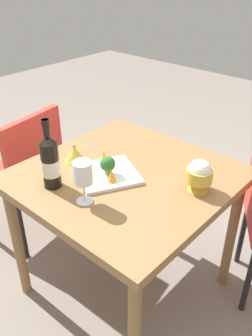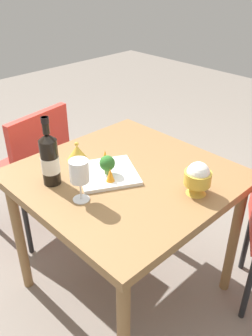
# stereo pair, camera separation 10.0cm
# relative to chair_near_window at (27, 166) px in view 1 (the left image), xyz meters

# --- Properties ---
(ground_plane) EXTENTS (8.00, 8.00, 0.00)m
(ground_plane) POSITION_rel_chair_near_window_xyz_m (-0.69, -0.08, -0.53)
(ground_plane) COLOR gray
(dining_table) EXTENTS (0.88, 0.88, 0.72)m
(dining_table) POSITION_rel_chair_near_window_xyz_m (-0.69, -0.08, 0.11)
(dining_table) COLOR olive
(dining_table) RESTS_ON ground_plane
(chair_near_window) EXTENTS (0.46, 0.46, 0.85)m
(chair_near_window) POSITION_rel_chair_near_window_xyz_m (0.00, 0.00, 0.00)
(chair_near_window) COLOR red
(chair_near_window) RESTS_ON ground_plane
(wine_bottle) EXTENTS (0.08, 0.08, 0.30)m
(wine_bottle) POSITION_rel_chair_near_window_xyz_m (-0.52, 0.20, 0.31)
(wine_bottle) COLOR black
(wine_bottle) RESTS_ON dining_table
(wine_glass) EXTENTS (0.08, 0.08, 0.18)m
(wine_glass) POSITION_rel_chair_near_window_xyz_m (-0.70, 0.19, 0.32)
(wine_glass) COLOR white
(wine_glass) RESTS_ON dining_table
(rice_bowl) EXTENTS (0.11, 0.11, 0.14)m
(rice_bowl) POSITION_rel_chair_near_window_xyz_m (-0.99, -0.18, 0.27)
(rice_bowl) COLOR gold
(rice_bowl) RESTS_ON dining_table
(rice_bowl_lid) EXTENTS (0.10, 0.10, 0.09)m
(rice_bowl_lid) POSITION_rel_chair_near_window_xyz_m (-0.43, -0.00, 0.23)
(rice_bowl_lid) COLOR gold
(rice_bowl_lid) RESTS_ON dining_table
(serving_plate) EXTENTS (0.34, 0.34, 0.02)m
(serving_plate) POSITION_rel_chair_near_window_xyz_m (-0.63, -0.01, 0.20)
(serving_plate) COLOR white
(serving_plate) RESTS_ON dining_table
(broccoli_floret) EXTENTS (0.07, 0.07, 0.09)m
(broccoli_floret) POSITION_rel_chair_near_window_xyz_m (-0.65, -0.00, 0.26)
(broccoli_floret) COLOR #729E4C
(broccoli_floret) RESTS_ON serving_plate
(carrot_garnish_left) EXTENTS (0.04, 0.04, 0.06)m
(carrot_garnish_left) POSITION_rel_chair_near_window_xyz_m (-0.70, 0.03, 0.24)
(carrot_garnish_left) COLOR orange
(carrot_garnish_left) RESTS_ON serving_plate
(carrot_garnish_right) EXTENTS (0.03, 0.03, 0.07)m
(carrot_garnish_right) POSITION_rel_chair_near_window_xyz_m (-0.57, -0.06, 0.24)
(carrot_garnish_right) COLOR orange
(carrot_garnish_right) RESTS_ON serving_plate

